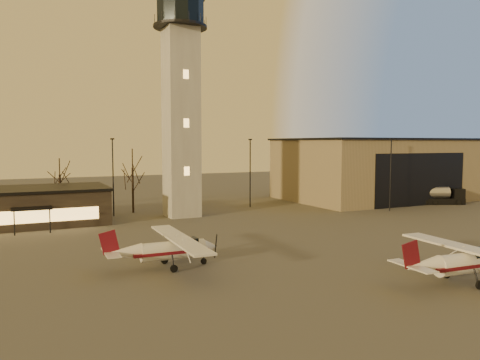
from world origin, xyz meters
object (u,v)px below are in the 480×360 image
(hangar, at_px, (375,169))
(fuel_truck, at_px, (439,197))
(control_tower, at_px, (181,90))
(cessna_rear, at_px, (175,253))
(cessna_front, at_px, (468,266))

(hangar, height_order, fuel_truck, hangar)
(control_tower, distance_m, hangar, 37.90)
(fuel_truck, bearing_deg, cessna_rear, -136.53)
(fuel_truck, bearing_deg, cessna_front, -113.12)
(control_tower, bearing_deg, cessna_rear, -109.96)
(cessna_rear, bearing_deg, fuel_truck, 21.93)
(cessna_front, bearing_deg, hangar, 59.13)
(hangar, bearing_deg, cessna_rear, -148.07)
(hangar, relative_size, fuel_truck, 4.00)
(hangar, distance_m, cessna_rear, 52.78)
(hangar, xyz_separation_m, cessna_front, (-27.92, -40.32, -4.02))
(hangar, relative_size, cessna_front, 2.53)
(control_tower, distance_m, fuel_truck, 43.19)
(hangar, xyz_separation_m, fuel_truck, (3.97, -9.96, -4.07))
(control_tower, height_order, fuel_truck, control_tower)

